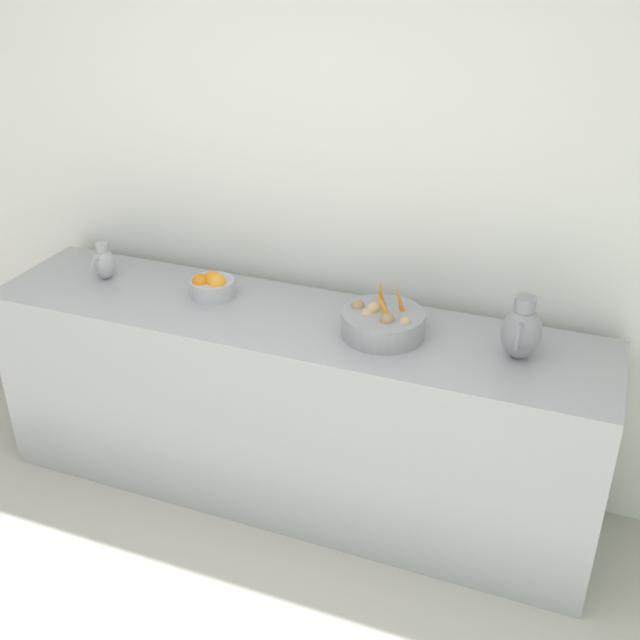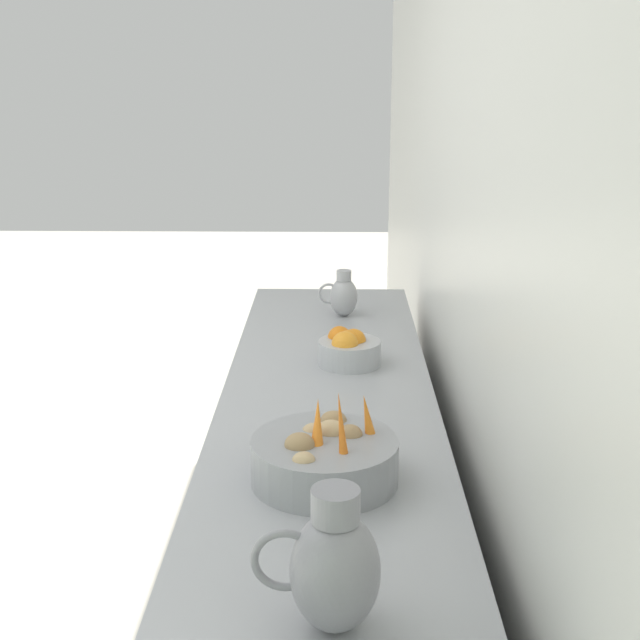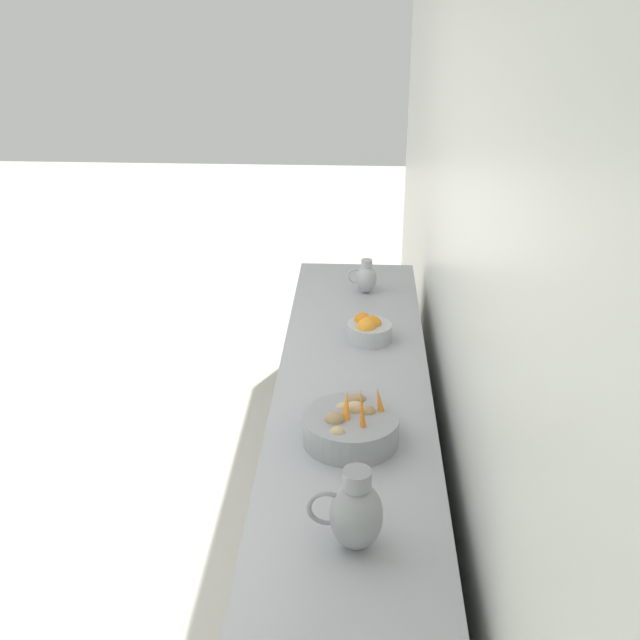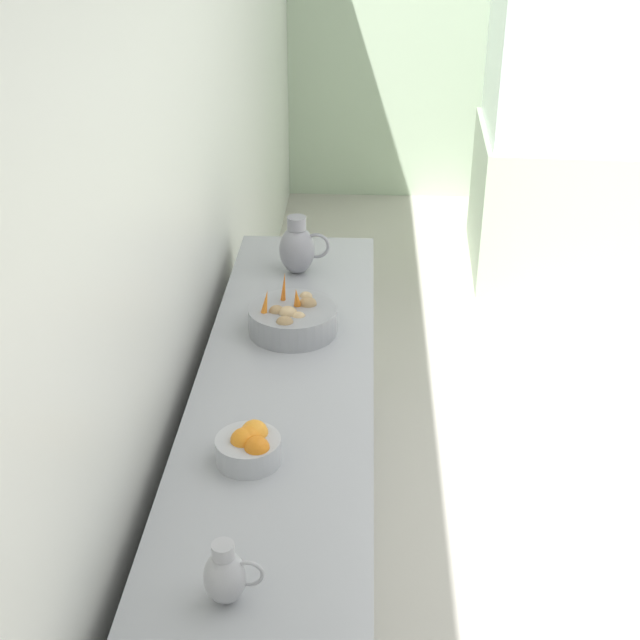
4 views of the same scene
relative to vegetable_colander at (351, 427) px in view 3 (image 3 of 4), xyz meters
name	(u,v)px [view 3 (image 3 of 4)]	position (x,y,z in m)	size (l,w,h in m)	color
ground_plane	(9,550)	(1.53, -0.41, -0.96)	(14.91, 14.91, 0.00)	#B7B2A5
tile_wall_left	(492,296)	(-0.42, 0.09, 0.54)	(0.10, 8.02, 3.00)	silver
prep_counter	(351,479)	(0.00, -0.41, -0.51)	(0.61, 2.67, 0.91)	#9EA0A5
vegetable_colander	(351,427)	(0.00, 0.00, 0.00)	(0.33, 0.33, 0.23)	gray
orange_bowl	(369,329)	(-0.06, -0.80, 0.00)	(0.19, 0.19, 0.12)	#ADAFB5
metal_pitcher_tall	(355,513)	(-0.02, 0.53, 0.06)	(0.21, 0.15, 0.25)	gray
metal_pitcher_short	(366,278)	(-0.05, -1.34, 0.02)	(0.15, 0.10, 0.17)	#A3A3A8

